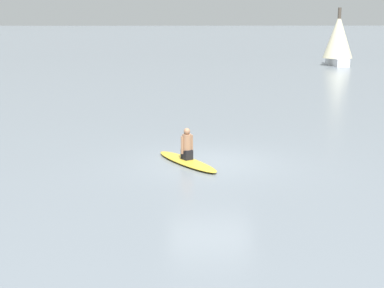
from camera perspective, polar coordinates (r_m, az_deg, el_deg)
ground_plane at (r=18.23m, az=1.75°, el=-1.77°), size 400.00×400.00×0.00m
surfboard at (r=18.10m, az=-0.48°, el=-1.64°), size 2.98×2.09×0.14m
person_paddler at (r=17.99m, az=-0.48°, el=-0.11°), size 0.40×0.39×0.94m
sailboat_center_horizon at (r=53.64m, az=13.56°, el=9.60°), size 3.62×2.61×4.84m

